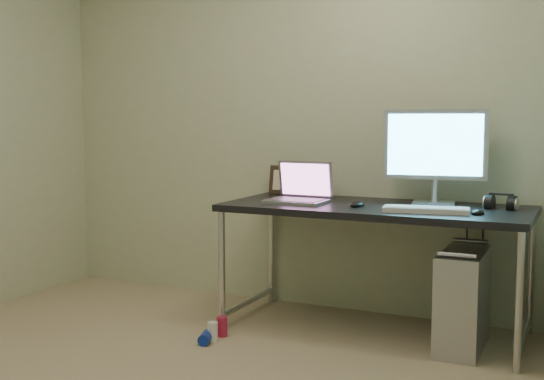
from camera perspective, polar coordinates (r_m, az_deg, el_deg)
The scene contains 16 objects.
wall_back at distance 4.57m, azimuth 1.44°, elevation 5.98°, with size 3.50×0.02×2.50m, color beige.
desk at distance 4.01m, azimuth 8.64°, elevation -2.29°, with size 1.75×0.76×0.75m.
tower_computer at distance 3.88m, azimuth 15.66°, elevation -8.85°, with size 0.23×0.52×0.57m.
cable_a at distance 4.27m, azimuth 16.02°, elevation -5.73°, with size 0.01×0.01×0.70m, color black.
cable_b at distance 4.24m, azimuth 17.17°, elevation -6.12°, with size 0.01×0.01×0.72m, color black.
can_red at distance 4.02m, azimuth -4.20°, elevation -11.31°, with size 0.06×0.06×0.11m, color #BD1F45.
can_white at distance 3.93m, azimuth -5.00°, elevation -11.73°, with size 0.06×0.06×0.11m, color white.
can_blue at distance 3.91m, azimuth -5.57°, elevation -12.19°, with size 0.07×0.07×0.12m, color #112C9E.
laptop at distance 4.11m, azimuth 2.35°, elevation -0.22°, with size 0.35×0.29×0.24m.
monitor at distance 4.08m, azimuth 13.50°, elevation 3.35°, with size 0.59×0.21×0.55m.
keyboard at distance 3.75m, azimuth 12.74°, elevation -1.63°, with size 0.45×0.15×0.03m, color silver.
mouse_right at distance 3.73m, azimuth 16.83°, elevation -1.72°, with size 0.06×0.10×0.03m, color black.
mouse_left at distance 3.92m, azimuth 7.14°, elevation -1.09°, with size 0.08×0.12×0.04m, color black.
headphones at distance 3.98m, azimuth 18.60°, elevation -1.10°, with size 0.18×0.11×0.11m.
picture_frame at distance 4.52m, azimuth 1.24°, elevation 0.84°, with size 0.24×0.03×0.19m, color black.
webcam at distance 4.37m, azimuth 4.83°, elevation 0.61°, with size 0.05×0.04×0.12m.
Camera 1 is at (1.85, -2.43, 1.25)m, focal length 45.00 mm.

